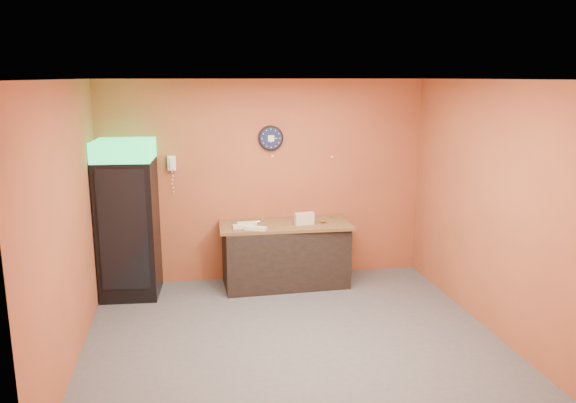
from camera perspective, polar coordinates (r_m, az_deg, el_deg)
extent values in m
plane|color=#47474C|center=(6.40, 0.42, -13.63)|extent=(4.50, 4.50, 0.00)
cube|color=#AE5631|center=(7.85, -2.30, 2.09)|extent=(4.50, 0.02, 2.80)
cube|color=#AE5631|center=(5.94, -21.43, -2.22)|extent=(0.02, 4.00, 2.80)
cube|color=#AE5631|center=(6.71, 19.69, -0.46)|extent=(0.02, 4.00, 2.80)
cube|color=white|center=(5.75, 0.47, 12.31)|extent=(4.50, 4.00, 0.02)
cube|color=black|center=(7.58, -15.87, -2.66)|extent=(0.77, 0.77, 1.79)
cube|color=#18CE5A|center=(7.39, -16.35, 5.04)|extent=(0.77, 0.77, 0.26)
cube|color=black|center=(7.21, -15.95, -2.81)|extent=(0.59, 0.07, 1.54)
cube|color=black|center=(7.77, -0.28, -5.49)|extent=(1.69, 0.77, 0.84)
cylinder|color=black|center=(7.75, -1.77, 6.46)|extent=(0.35, 0.05, 0.35)
cylinder|color=#0F1433|center=(7.72, -1.74, 6.44)|extent=(0.30, 0.01, 0.30)
cube|color=white|center=(7.71, -1.73, 6.43)|extent=(0.08, 0.00, 0.08)
cube|color=white|center=(7.68, -11.73, 3.84)|extent=(0.11, 0.06, 0.20)
cube|color=white|center=(7.63, -11.74, 3.78)|extent=(0.05, 0.04, 0.16)
cube|color=brown|center=(7.64, -0.29, -2.37)|extent=(1.81, 0.83, 0.04)
cube|color=beige|center=(7.57, 1.67, -2.16)|extent=(0.27, 0.12, 0.05)
cube|color=beige|center=(7.55, 1.67, -1.76)|extent=(0.27, 0.12, 0.05)
cube|color=beige|center=(7.54, 1.68, -1.36)|extent=(0.27, 0.12, 0.05)
cube|color=silver|center=(7.42, -4.53, -2.54)|extent=(0.28, 0.12, 0.04)
cube|color=silver|center=(7.32, -3.30, -2.73)|extent=(0.30, 0.22, 0.04)
cube|color=silver|center=(7.57, -4.20, -2.25)|extent=(0.27, 0.12, 0.04)
cylinder|color=silver|center=(7.70, -2.62, -1.88)|extent=(0.06, 0.06, 0.06)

